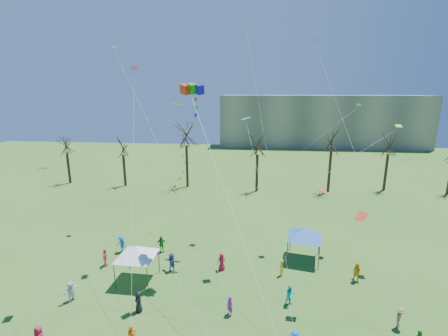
# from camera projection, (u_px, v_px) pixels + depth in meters

# --- Properties ---
(distant_building) EXTENTS (60.00, 14.00, 15.00)m
(distant_building) POSITION_uv_depth(u_px,v_px,m) (321.00, 121.00, 94.38)
(distant_building) COLOR gray
(distant_building) RESTS_ON ground
(bare_tree_row) EXTENTS (68.95, 8.04, 11.29)m
(bare_tree_row) POSITION_uv_depth(u_px,v_px,m) (256.00, 148.00, 51.26)
(bare_tree_row) COLOR black
(bare_tree_row) RESTS_ON ground
(big_box_kite) EXTENTS (4.91, 8.14, 21.13)m
(big_box_kite) POSITION_uv_depth(u_px,v_px,m) (189.00, 145.00, 25.09)
(big_box_kite) COLOR red
(big_box_kite) RESTS_ON ground
(canopy_tent_white) EXTENTS (4.38, 4.38, 3.28)m
(canopy_tent_white) POSITION_uv_depth(u_px,v_px,m) (136.00, 251.00, 26.65)
(canopy_tent_white) COLOR #3F3F44
(canopy_tent_white) RESTS_ON ground
(canopy_tent_blue) EXTENTS (4.36, 4.36, 3.33)m
(canopy_tent_blue) POSITION_uv_depth(u_px,v_px,m) (305.00, 233.00, 30.10)
(canopy_tent_blue) COLOR #3F3F44
(canopy_tent_blue) RESTS_ON ground
(festival_crowd) EXTENTS (25.73, 13.79, 1.80)m
(festival_crowd) POSITION_uv_depth(u_px,v_px,m) (201.00, 285.00, 25.26)
(festival_crowd) COLOR #BA1736
(festival_crowd) RESTS_ON ground
(small_kites_aloft) EXTENTS (29.58, 19.75, 32.24)m
(small_kites_aloft) POSITION_uv_depth(u_px,v_px,m) (239.00, 132.00, 26.09)
(small_kites_aloft) COLOR orange
(small_kites_aloft) RESTS_ON ground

